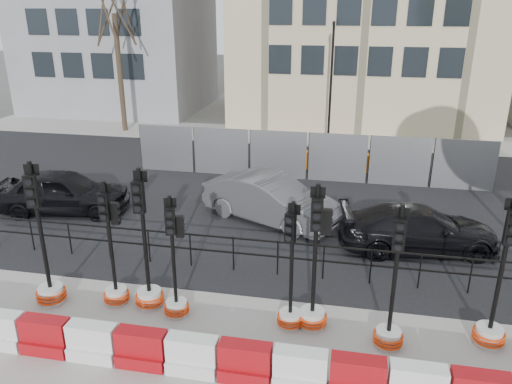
% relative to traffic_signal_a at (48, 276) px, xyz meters
% --- Properties ---
extents(ground, '(120.00, 120.00, 0.00)m').
position_rel_traffic_signal_a_xyz_m(ground, '(5.16, 1.14, -0.74)').
color(ground, '#51514C').
rests_on(ground, ground).
extents(road, '(40.00, 14.00, 0.03)m').
position_rel_traffic_signal_a_xyz_m(road, '(5.16, 8.14, -0.72)').
color(road, black).
rests_on(road, ground).
extents(sidewalk_far, '(40.00, 4.00, 0.02)m').
position_rel_traffic_signal_a_xyz_m(sidewalk_far, '(5.16, 17.14, -0.73)').
color(sidewalk_far, gray).
rests_on(sidewalk_far, ground).
extents(building_grey, '(11.00, 9.06, 14.00)m').
position_rel_traffic_signal_a_xyz_m(building_grey, '(-8.84, 23.13, 6.26)').
color(building_grey, gray).
rests_on(building_grey, ground).
extents(kerb_railing, '(18.00, 0.04, 1.00)m').
position_rel_traffic_signal_a_xyz_m(kerb_railing, '(5.16, 2.34, -0.05)').
color(kerb_railing, black).
rests_on(kerb_railing, ground).
extents(heras_fencing, '(14.33, 1.72, 2.00)m').
position_rel_traffic_signal_a_xyz_m(heras_fencing, '(5.72, 11.01, -0.09)').
color(heras_fencing, gray).
rests_on(heras_fencing, ground).
extents(lamp_post_far, '(0.12, 0.56, 6.00)m').
position_rel_traffic_signal_a_xyz_m(lamp_post_far, '(5.66, 16.12, 2.48)').
color(lamp_post_far, black).
rests_on(lamp_post_far, ground).
extents(tree_bare_far, '(2.00, 2.00, 9.00)m').
position_rel_traffic_signal_a_xyz_m(tree_bare_far, '(-5.84, 16.64, 5.91)').
color(tree_bare_far, '#473828').
rests_on(tree_bare_far, ground).
extents(barrier_row, '(13.60, 0.50, 0.80)m').
position_rel_traffic_signal_a_xyz_m(barrier_row, '(5.16, -1.66, -0.37)').
color(barrier_row, '#AF0E19').
rests_on(barrier_row, ground).
extents(traffic_signal_a, '(0.71, 0.71, 3.58)m').
position_rel_traffic_signal_a_xyz_m(traffic_signal_a, '(0.00, 0.00, 0.00)').
color(traffic_signal_a, silver).
rests_on(traffic_signal_a, ground).
extents(traffic_signal_b, '(0.61, 0.61, 3.12)m').
position_rel_traffic_signal_a_xyz_m(traffic_signal_b, '(1.56, 0.30, 0.00)').
color(traffic_signal_b, silver).
rests_on(traffic_signal_b, ground).
extents(traffic_signal_c, '(0.68, 0.68, 3.47)m').
position_rel_traffic_signal_a_xyz_m(traffic_signal_c, '(2.38, 0.32, -0.02)').
color(traffic_signal_c, silver).
rests_on(traffic_signal_c, ground).
extents(traffic_signal_d, '(0.59, 0.59, 2.97)m').
position_rel_traffic_signal_a_xyz_m(traffic_signal_d, '(3.15, 0.10, -0.03)').
color(traffic_signal_d, silver).
rests_on(traffic_signal_d, ground).
extents(traffic_signal_e, '(0.59, 0.59, 3.01)m').
position_rel_traffic_signal_a_xyz_m(traffic_signal_e, '(5.77, 0.18, -0.12)').
color(traffic_signal_e, silver).
rests_on(traffic_signal_e, ground).
extents(traffic_signal_f, '(0.67, 0.67, 3.40)m').
position_rel_traffic_signal_a_xyz_m(traffic_signal_f, '(6.27, 0.26, 0.07)').
color(traffic_signal_f, silver).
rests_on(traffic_signal_f, ground).
extents(traffic_signal_g, '(0.64, 0.64, 3.23)m').
position_rel_traffic_signal_a_xyz_m(traffic_signal_g, '(7.89, -0.12, -0.07)').
color(traffic_signal_g, silver).
rests_on(traffic_signal_g, ground).
extents(traffic_signal_h, '(0.67, 0.67, 3.39)m').
position_rel_traffic_signal_a_xyz_m(traffic_signal_h, '(9.99, 0.36, -0.04)').
color(traffic_signal_h, silver).
rests_on(traffic_signal_h, ground).
extents(car_a, '(3.16, 5.00, 1.51)m').
position_rel_traffic_signal_a_xyz_m(car_a, '(-2.73, 5.16, 0.02)').
color(car_a, black).
rests_on(car_a, ground).
extents(car_b, '(5.13, 5.85, 1.52)m').
position_rel_traffic_signal_a_xyz_m(car_b, '(4.37, 5.84, 0.02)').
color(car_b, '#4C4D52').
rests_on(car_b, ground).
extents(car_c, '(3.22, 5.12, 1.33)m').
position_rel_traffic_signal_a_xyz_m(car_c, '(8.95, 4.61, -0.08)').
color(car_c, black).
rests_on(car_c, ground).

